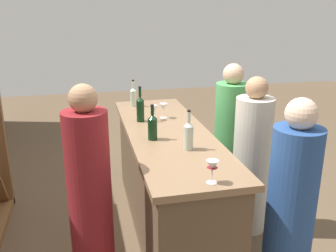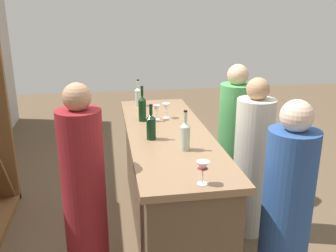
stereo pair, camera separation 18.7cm
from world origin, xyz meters
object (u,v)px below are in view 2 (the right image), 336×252
at_px(wine_bottle_center_dark_green, 142,108).
at_px(wine_glass_near_right, 157,109).
at_px(person_center_guest, 252,164).
at_px(person_right_guest, 287,209).
at_px(wine_bottle_second_left_dark_green, 151,126).
at_px(person_left_guest, 234,139).
at_px(wine_bottle_leftmost_clear_pale, 185,135).
at_px(wine_bottle_second_right_clear_pale, 138,96).
at_px(wine_glass_near_left, 166,107).
at_px(person_server_behind, 85,198).
at_px(wine_glass_near_center, 203,168).

bearing_deg(wine_bottle_center_dark_green, wine_glass_near_right, -84.56).
height_order(wine_bottle_center_dark_green, person_center_guest, person_center_guest).
height_order(wine_glass_near_right, person_right_guest, person_right_guest).
distance_m(wine_bottle_second_left_dark_green, person_left_guest, 1.24).
height_order(wine_glass_near_right, person_center_guest, person_center_guest).
bearing_deg(person_right_guest, wine_bottle_center_dark_green, -54.35).
distance_m(wine_bottle_leftmost_clear_pale, wine_bottle_second_left_dark_green, 0.36).
bearing_deg(wine_bottle_second_left_dark_green, wine_bottle_second_right_clear_pale, 0.30).
distance_m(wine_glass_near_left, person_server_behind, 1.36).
distance_m(wine_bottle_second_right_clear_pale, wine_glass_near_right, 0.57).
xyz_separation_m(wine_bottle_center_dark_green, wine_bottle_second_right_clear_pale, (0.57, -0.01, -0.02)).
bearing_deg(wine_glass_near_right, person_center_guest, -123.38).
bearing_deg(wine_bottle_leftmost_clear_pale, wine_glass_near_left, 0.47).
height_order(person_center_guest, person_server_behind, person_server_behind).
distance_m(wine_bottle_leftmost_clear_pale, wine_bottle_second_right_clear_pale, 1.40).
bearing_deg(wine_bottle_leftmost_clear_pale, wine_bottle_center_dark_green, 16.99).
height_order(wine_bottle_second_left_dark_green, wine_glass_near_left, wine_bottle_second_left_dark_green).
distance_m(wine_glass_near_right, person_right_guest, 1.55).
bearing_deg(wine_glass_near_left, wine_glass_near_right, 115.77).
height_order(wine_bottle_second_right_clear_pale, person_left_guest, person_left_guest).
bearing_deg(person_server_behind, wine_glass_near_center, -12.71).
bearing_deg(person_server_behind, person_left_guest, 51.46).
bearing_deg(person_left_guest, wine_bottle_center_dark_green, 4.32).
xyz_separation_m(wine_bottle_center_dark_green, person_center_guest, (-0.51, -0.93, -0.43)).
relative_size(wine_glass_near_center, person_left_guest, 0.10).
height_order(wine_glass_near_left, wine_glass_near_right, same).
height_order(wine_glass_near_left, wine_glass_near_center, wine_glass_near_center).
height_order(wine_bottle_center_dark_green, person_left_guest, person_left_guest).
relative_size(wine_bottle_second_left_dark_green, wine_glass_near_left, 2.04).
distance_m(person_left_guest, person_center_guest, 0.65).
bearing_deg(wine_bottle_second_right_clear_pale, person_left_guest, -113.77).
height_order(wine_bottle_center_dark_green, wine_glass_near_left, wine_bottle_center_dark_green).
relative_size(wine_bottle_leftmost_clear_pale, person_server_behind, 0.20).
relative_size(wine_bottle_center_dark_green, person_server_behind, 0.22).
bearing_deg(person_center_guest, person_server_behind, 8.13).
xyz_separation_m(wine_bottle_center_dark_green, person_right_guest, (-1.29, -0.88, -0.43)).
bearing_deg(person_right_guest, wine_bottle_second_left_dark_green, -40.44).
distance_m(wine_bottle_second_left_dark_green, wine_bottle_center_dark_green, 0.52).
xyz_separation_m(wine_glass_near_center, person_server_behind, (0.38, 0.75, -0.35)).
relative_size(wine_bottle_second_right_clear_pale, person_center_guest, 0.20).
relative_size(wine_bottle_second_right_clear_pale, wine_glass_near_center, 1.92).
bearing_deg(person_server_behind, wine_bottle_second_left_dark_green, 56.01).
distance_m(wine_bottle_second_left_dark_green, wine_bottle_second_right_clear_pale, 1.09).
bearing_deg(wine_glass_near_right, wine_bottle_center_dark_green, 95.44).
distance_m(wine_bottle_second_left_dark_green, person_right_guest, 1.22).
bearing_deg(person_left_guest, wine_bottle_second_left_dark_green, 30.56).
bearing_deg(person_right_guest, wine_bottle_second_right_clear_pale, -63.65).
bearing_deg(wine_bottle_center_dark_green, person_server_behind, 152.60).
distance_m(wine_bottle_leftmost_clear_pale, person_right_guest, 0.90).
bearing_deg(wine_bottle_second_right_clear_pale, wine_glass_near_left, -156.15).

